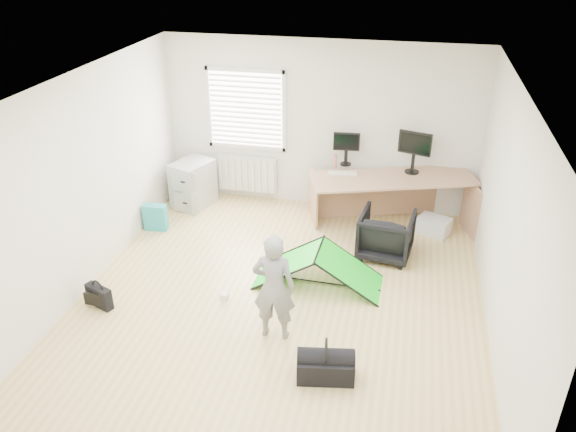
% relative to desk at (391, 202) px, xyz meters
% --- Properties ---
extents(ground, '(5.50, 5.50, 0.00)m').
position_rel_desk_xyz_m(ground, '(-1.23, -2.16, -0.42)').
color(ground, tan).
rests_on(ground, ground).
extents(back_wall, '(5.00, 0.02, 2.70)m').
position_rel_desk_xyz_m(back_wall, '(-1.23, 0.59, 0.93)').
color(back_wall, silver).
rests_on(back_wall, ground).
extents(window, '(1.20, 0.06, 1.20)m').
position_rel_desk_xyz_m(window, '(-2.43, 0.55, 1.13)').
color(window, silver).
rests_on(window, back_wall).
extents(radiator, '(1.00, 0.12, 0.60)m').
position_rel_desk_xyz_m(radiator, '(-2.43, 0.51, 0.03)').
color(radiator, silver).
rests_on(radiator, back_wall).
extents(desk, '(2.57, 1.53, 0.83)m').
position_rel_desk_xyz_m(desk, '(0.00, 0.00, 0.00)').
color(desk, '#A87C5E').
rests_on(desk, ground).
extents(filing_cabinet, '(0.69, 0.79, 0.77)m').
position_rel_desk_xyz_m(filing_cabinet, '(-3.23, 0.06, -0.03)').
color(filing_cabinet, '#ABAEB0').
rests_on(filing_cabinet, ground).
extents(monitor_left, '(0.41, 0.12, 0.39)m').
position_rel_desk_xyz_m(monitor_left, '(-0.76, 0.35, 0.61)').
color(monitor_left, black).
rests_on(monitor_left, desk).
extents(monitor_right, '(0.51, 0.25, 0.48)m').
position_rel_desk_xyz_m(monitor_right, '(0.26, 0.26, 0.66)').
color(monitor_right, black).
rests_on(monitor_right, desk).
extents(keyboard, '(0.45, 0.21, 0.02)m').
position_rel_desk_xyz_m(keyboard, '(-0.76, -0.03, 0.43)').
color(keyboard, beige).
rests_on(keyboard, desk).
extents(thermos, '(0.08, 0.08, 0.22)m').
position_rel_desk_xyz_m(thermos, '(-0.91, 0.17, 0.53)').
color(thermos, '#AB5F60').
rests_on(thermos, desk).
extents(office_chair, '(0.80, 0.82, 0.67)m').
position_rel_desk_xyz_m(office_chair, '(-0.01, -0.87, -0.08)').
color(office_chair, black).
rests_on(office_chair, ground).
extents(person, '(0.49, 0.33, 1.31)m').
position_rel_desk_xyz_m(person, '(-1.14, -2.89, 0.24)').
color(person, gray).
rests_on(person, ground).
extents(kite, '(1.67, 0.77, 0.51)m').
position_rel_desk_xyz_m(kite, '(-0.82, -1.76, -0.16)').
color(kite, '#14DB1F').
rests_on(kite, ground).
extents(storage_crate, '(0.55, 0.48, 0.26)m').
position_rel_desk_xyz_m(storage_crate, '(0.67, -0.08, -0.29)').
color(storage_crate, silver).
rests_on(storage_crate, ground).
extents(tote_bag, '(0.36, 0.18, 0.41)m').
position_rel_desk_xyz_m(tote_bag, '(-3.50, -0.86, -0.21)').
color(tote_bag, teal).
rests_on(tote_bag, ground).
extents(laptop_bag, '(0.39, 0.24, 0.28)m').
position_rel_desk_xyz_m(laptop_bag, '(-3.37, -2.83, -0.28)').
color(laptop_bag, black).
rests_on(laptop_bag, ground).
extents(white_box, '(0.10, 0.10, 0.09)m').
position_rel_desk_xyz_m(white_box, '(-1.91, -2.37, -0.37)').
color(white_box, silver).
rests_on(white_box, ground).
extents(duffel_bag, '(0.63, 0.39, 0.26)m').
position_rel_desk_xyz_m(duffel_bag, '(-0.45, -3.45, -0.29)').
color(duffel_bag, black).
rests_on(duffel_bag, ground).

